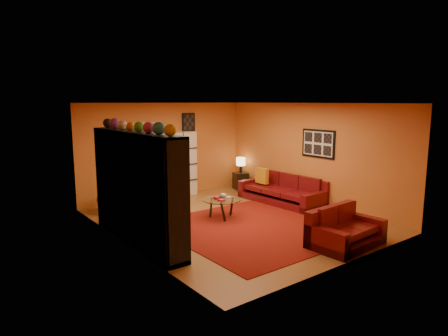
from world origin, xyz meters
TOP-DOWN VIEW (x-y plane):
  - floor at (0.00, 0.00)m, footprint 6.00×6.00m
  - ceiling at (0.00, 0.00)m, footprint 6.00×6.00m
  - wall_back at (0.00, 3.00)m, footprint 6.00×0.00m
  - wall_front at (0.00, -3.00)m, footprint 6.00×0.00m
  - wall_left at (-2.50, 0.00)m, footprint 0.00×6.00m
  - wall_right at (2.50, 0.00)m, footprint 0.00×6.00m
  - rug at (0.10, -0.70)m, footprint 3.60×3.60m
  - doorway at (-0.70, 2.96)m, footprint 0.95×0.10m
  - wall_art_right at (2.48, -0.30)m, footprint 0.03×1.00m
  - wall_art_back at (0.75, 2.98)m, footprint 0.42×0.03m
  - entertainment_unit at (-2.27, 0.00)m, footprint 0.45×3.00m
  - tv at (-2.23, 0.05)m, footprint 0.86×0.11m
  - sofa at (2.14, 0.50)m, footprint 1.07×2.44m
  - loveseat at (0.69, -2.42)m, footprint 1.47×0.94m
  - throw_pillow at (1.95, 1.17)m, footprint 0.12×0.42m
  - coffee_table at (-0.08, 0.29)m, footprint 0.89×0.89m
  - storage_cabinet at (0.34, 2.80)m, footprint 0.93×0.48m
  - bowl_chair at (-1.87, 2.28)m, footprint 0.73×0.73m
  - side_table at (2.24, 2.43)m, footprint 0.51×0.51m
  - table_lamp at (2.24, 2.43)m, footprint 0.28×0.28m

SIDE VIEW (x-z plane):
  - floor at x=0.00m, z-range 0.00..0.00m
  - rug at x=0.10m, z-range 0.00..0.01m
  - side_table at x=2.24m, z-range 0.00..0.50m
  - sofa at x=2.14m, z-range -0.14..0.71m
  - loveseat at x=0.69m, z-range -0.14..0.71m
  - bowl_chair at x=-1.87m, z-range 0.02..0.61m
  - coffee_table at x=-0.08m, z-range 0.18..0.62m
  - throw_pillow at x=1.95m, z-range 0.42..0.84m
  - table_lamp at x=2.24m, z-range 0.60..1.06m
  - storage_cabinet at x=0.34m, z-range 0.00..1.80m
  - tv at x=-2.23m, z-range 0.72..1.21m
  - doorway at x=-0.70m, z-range 0.00..2.04m
  - entertainment_unit at x=-2.27m, z-range 0.00..2.10m
  - wall_back at x=0.00m, z-range -1.70..4.30m
  - wall_front at x=0.00m, z-range -1.70..4.30m
  - wall_left at x=-2.50m, z-range -1.70..4.30m
  - wall_right at x=2.50m, z-range -1.70..4.30m
  - wall_art_right at x=2.48m, z-range 1.25..1.95m
  - wall_art_back at x=0.75m, z-range 1.79..2.31m
  - ceiling at x=0.00m, z-range 2.60..2.60m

